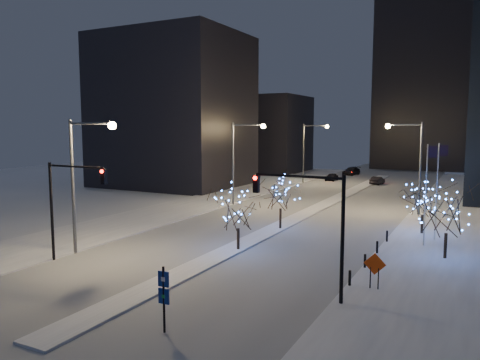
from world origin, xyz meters
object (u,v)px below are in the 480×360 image
Objects in this scene: street_lamp_w_mid at (241,152)px; street_lamp_east at (412,155)px; holiday_tree_median_far at (281,194)px; holiday_tree_plaza_near at (447,209)px; traffic_signal_west at (67,196)px; car_far at (351,171)px; car_near at (332,177)px; holiday_tree_median_near at (238,209)px; holiday_tree_plaza_far at (423,200)px; street_lamp_w_near at (83,168)px; wayfinding_sign at (164,292)px; construction_sign at (375,267)px; street_lamp_w_far at (310,145)px; car_mid at (377,180)px; traffic_signal_east at (314,215)px.

street_lamp_w_mid is 1.00× the size of street_lamp_east.
holiday_tree_median_far is at bearing -125.82° from street_lamp_east.
holiday_tree_plaza_near is (23.71, -14.09, -2.80)m from street_lamp_w_mid.
street_lamp_east is 35.30m from traffic_signal_west.
street_lamp_east is 1.91× the size of car_far.
holiday_tree_median_near is (7.22, -49.44, 2.61)m from car_near.
holiday_tree_median_near is 17.07m from holiday_tree_plaza_far.
car_near is 0.88× the size of holiday_tree_plaza_far.
street_lamp_w_near is 2.55× the size of car_near.
holiday_tree_median_far reaches higher than holiday_tree_plaza_far.
holiday_tree_plaza_far reaches higher than wayfinding_sign.
holiday_tree_median_near reaches higher than construction_sign.
holiday_tree_median_far is 12.49m from holiday_tree_plaza_far.
holiday_tree_median_far is 23.06m from wayfinding_sign.
street_lamp_w_near reaches higher than car_far.
street_lamp_w_mid is at bearing -90.00° from street_lamp_w_far.
traffic_signal_east is at bearing 105.26° from car_mid.
street_lamp_w_mid is 31.39m from car_near.
car_mid is (8.22, -1.59, -0.02)m from car_near.
traffic_signal_west is 26.58m from holiday_tree_plaza_near.
car_far is at bearing 104.59° from construction_sign.
car_near is at bearing 108.22° from construction_sign.
holiday_tree_median_far reaches higher than car_far.
car_far is (2.26, 69.49, -4.00)m from traffic_signal_west.
street_lamp_w_far is at bearing 112.58° from construction_sign.
street_lamp_w_near is at bearing -155.28° from holiday_tree_plaza_near.
traffic_signal_east reaches higher than holiday_tree_plaza_far.
holiday_tree_plaza_far is (20.81, 20.60, -1.69)m from traffic_signal_west.
holiday_tree_plaza_far is at bearing 114.57° from car_mid.
construction_sign is at bearing -48.14° from street_lamp_w_mid.
traffic_signal_west reaches higher than car_mid.
street_lamp_w_far is 1.43× the size of traffic_signal_east.
street_lamp_w_mid is 42.96m from car_far.
street_lamp_w_far reaches higher than traffic_signal_west.
street_lamp_w_mid is 1.43× the size of traffic_signal_east.
holiday_tree_median_near is 1.58× the size of wayfinding_sign.
car_mid is 1.86× the size of construction_sign.
holiday_tree_plaza_far reaches higher than construction_sign.
wayfinding_sign is (10.88, -63.77, 1.26)m from car_near.
traffic_signal_east is 1.78× the size of car_near.
traffic_signal_east is at bearing -61.78° from holiday_tree_median_far.
traffic_signal_west is 1.43× the size of holiday_tree_median_far.
street_lamp_w_far is 1.43× the size of traffic_signal_west.
car_near is 64.70m from wayfinding_sign.
street_lamp_w_mid is at bearing 91.06° from traffic_signal_west.
car_near is at bearing -3.39° from car_mid.
traffic_signal_east reaches higher than holiday_tree_median_near.
holiday_tree_plaza_near is 8.08m from holiday_tree_plaza_far.
car_near is 56.73m from construction_sign.
holiday_tree_plaza_near is at bearing 114.64° from car_mid.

